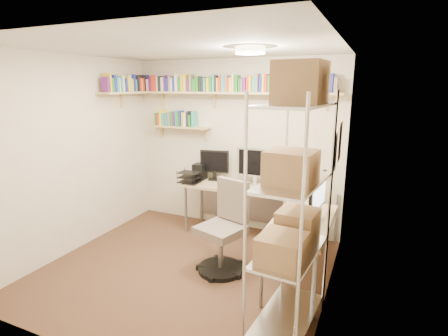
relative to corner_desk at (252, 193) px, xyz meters
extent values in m
plane|color=#402D1B|center=(-0.49, -0.97, -0.72)|extent=(3.20, 3.20, 0.00)
cube|color=beige|center=(-0.49, 0.53, 0.53)|extent=(3.20, 0.04, 2.50)
cube|color=beige|center=(-2.09, -0.97, 0.53)|extent=(0.04, 3.00, 2.50)
cube|color=beige|center=(1.11, -0.97, 0.53)|extent=(0.04, 3.00, 2.50)
cube|color=beige|center=(-0.49, -2.47, 0.53)|extent=(3.20, 0.04, 2.50)
cube|color=silver|center=(-0.49, -0.97, 1.78)|extent=(3.20, 3.00, 0.04)
cube|color=white|center=(1.10, -0.42, 0.83)|extent=(0.01, 0.30, 0.42)
cube|color=silver|center=(1.10, -0.82, 0.78)|extent=(0.01, 0.28, 0.38)
cylinder|color=#FFEAC6|center=(0.21, -0.77, 1.74)|extent=(0.30, 0.30, 0.06)
cube|color=tan|center=(-0.49, 0.40, 1.30)|extent=(3.05, 0.25, 0.03)
cube|color=tan|center=(-1.96, -0.02, 1.30)|extent=(0.25, 1.00, 0.03)
cube|color=tan|center=(-1.34, 0.43, 0.78)|extent=(0.95, 0.20, 0.02)
cube|color=tan|center=(-1.69, 0.47, 1.23)|extent=(0.03, 0.20, 0.20)
cube|color=tan|center=(-0.79, 0.47, 1.23)|extent=(0.03, 0.20, 0.20)
cube|color=tan|center=(0.11, 0.47, 1.23)|extent=(0.03, 0.20, 0.20)
cube|color=tan|center=(0.81, 0.47, 1.23)|extent=(0.03, 0.20, 0.20)
cube|color=yellow|center=(-1.95, 0.40, 1.42)|extent=(0.04, 0.12, 0.21)
cube|color=black|center=(-1.91, 0.40, 1.43)|extent=(0.02, 0.14, 0.25)
cube|color=beige|center=(-1.86, 0.40, 1.40)|extent=(0.04, 0.12, 0.18)
cube|color=#611D6F|center=(-1.81, 0.40, 1.42)|extent=(0.04, 0.12, 0.22)
cube|color=red|center=(-1.77, 0.40, 1.43)|extent=(0.02, 0.14, 0.24)
cube|color=red|center=(-1.73, 0.40, 1.42)|extent=(0.04, 0.15, 0.22)
cube|color=beige|center=(-1.68, 0.40, 1.43)|extent=(0.03, 0.12, 0.23)
cube|color=black|center=(-1.64, 0.40, 1.43)|extent=(0.04, 0.13, 0.23)
cube|color=beige|center=(-1.59, 0.40, 1.42)|extent=(0.04, 0.12, 0.21)
cube|color=#611D6F|center=(-1.55, 0.40, 1.43)|extent=(0.02, 0.12, 0.24)
cube|color=#1E269D|center=(-1.51, 0.40, 1.41)|extent=(0.04, 0.11, 0.20)
cube|color=#796F58|center=(-1.46, 0.40, 1.43)|extent=(0.03, 0.13, 0.23)
cube|color=beige|center=(-1.43, 0.40, 1.41)|extent=(0.04, 0.14, 0.20)
cube|color=#1E269D|center=(-1.38, 0.40, 1.42)|extent=(0.04, 0.14, 0.21)
cube|color=beige|center=(-1.34, 0.40, 1.44)|extent=(0.04, 0.15, 0.25)
cube|color=#267227|center=(-1.29, 0.40, 1.41)|extent=(0.03, 0.12, 0.19)
cube|color=gold|center=(-1.25, 0.40, 1.43)|extent=(0.03, 0.13, 0.24)
cube|color=gold|center=(-1.20, 0.40, 1.43)|extent=(0.04, 0.13, 0.25)
cube|color=#611D6F|center=(-1.15, 0.40, 1.41)|extent=(0.03, 0.11, 0.19)
cube|color=#796F58|center=(-1.11, 0.40, 1.44)|extent=(0.03, 0.12, 0.25)
cube|color=#267227|center=(-1.06, 0.40, 1.40)|extent=(0.04, 0.12, 0.18)
cube|color=#267227|center=(-1.02, 0.40, 1.41)|extent=(0.03, 0.14, 0.19)
cube|color=#267227|center=(-0.99, 0.40, 1.42)|extent=(0.03, 0.15, 0.22)
cube|color=black|center=(-0.95, 0.40, 1.41)|extent=(0.03, 0.12, 0.19)
cube|color=black|center=(-0.91, 0.40, 1.42)|extent=(0.03, 0.14, 0.21)
cube|color=teal|center=(-0.88, 0.40, 1.41)|extent=(0.03, 0.13, 0.19)
cube|color=yellow|center=(-0.83, 0.40, 1.41)|extent=(0.04, 0.11, 0.19)
cube|color=#267227|center=(-0.78, 0.40, 1.42)|extent=(0.03, 0.14, 0.21)
cube|color=teal|center=(-0.74, 0.40, 1.43)|extent=(0.03, 0.13, 0.24)
cube|color=black|center=(-0.70, 0.40, 1.42)|extent=(0.02, 0.12, 0.23)
cube|color=gold|center=(-0.68, 0.40, 1.41)|extent=(0.02, 0.12, 0.19)
cube|color=red|center=(-0.64, 0.40, 1.43)|extent=(0.04, 0.11, 0.23)
cube|color=teal|center=(-0.59, 0.40, 1.43)|extent=(0.04, 0.14, 0.23)
cube|color=#796F58|center=(-0.54, 0.40, 1.43)|extent=(0.03, 0.12, 0.23)
cube|color=red|center=(-0.51, 0.40, 1.40)|extent=(0.02, 0.15, 0.18)
cube|color=yellow|center=(-0.47, 0.40, 1.41)|extent=(0.04, 0.15, 0.19)
cube|color=beige|center=(-0.43, 0.40, 1.44)|extent=(0.03, 0.15, 0.25)
cube|color=#267227|center=(-0.39, 0.40, 1.43)|extent=(0.04, 0.14, 0.23)
cube|color=#267227|center=(-0.34, 0.40, 1.41)|extent=(0.02, 0.12, 0.19)
cube|color=#796F58|center=(-0.31, 0.40, 1.40)|extent=(0.02, 0.11, 0.18)
cube|color=#611D6F|center=(-0.27, 0.40, 1.41)|extent=(0.04, 0.13, 0.19)
cube|color=red|center=(-0.22, 0.40, 1.42)|extent=(0.03, 0.14, 0.22)
cube|color=yellow|center=(-0.19, 0.40, 1.42)|extent=(0.03, 0.13, 0.21)
cube|color=teal|center=(-0.14, 0.40, 1.41)|extent=(0.04, 0.11, 0.20)
cube|color=#796F58|center=(-0.09, 0.40, 1.43)|extent=(0.04, 0.14, 0.24)
cube|color=#1E269D|center=(-0.04, 0.40, 1.42)|extent=(0.03, 0.11, 0.21)
cube|color=gold|center=(0.00, 0.40, 1.42)|extent=(0.03, 0.13, 0.22)
cube|color=red|center=(0.04, 0.40, 1.43)|extent=(0.03, 0.13, 0.24)
cube|color=#267227|center=(0.08, 0.40, 1.42)|extent=(0.04, 0.13, 0.22)
cube|color=teal|center=(0.12, 0.40, 1.42)|extent=(0.03, 0.13, 0.22)
cube|color=#267227|center=(0.17, 0.40, 1.41)|extent=(0.04, 0.13, 0.20)
cube|color=beige|center=(0.22, 0.40, 1.41)|extent=(0.04, 0.13, 0.19)
cube|color=#796F58|center=(0.27, 0.40, 1.43)|extent=(0.03, 0.13, 0.24)
cube|color=red|center=(0.31, 0.40, 1.42)|extent=(0.04, 0.12, 0.22)
cube|color=teal|center=(0.36, 0.40, 1.42)|extent=(0.04, 0.14, 0.22)
cube|color=gold|center=(0.41, 0.40, 1.43)|extent=(0.04, 0.11, 0.23)
cube|color=#1E269D|center=(0.45, 0.40, 1.41)|extent=(0.02, 0.12, 0.19)
cube|color=black|center=(0.49, 0.40, 1.40)|extent=(0.03, 0.12, 0.17)
cube|color=teal|center=(0.52, 0.40, 1.43)|extent=(0.03, 0.12, 0.24)
cube|color=#267227|center=(0.55, 0.40, 1.41)|extent=(0.03, 0.13, 0.20)
cube|color=yellow|center=(0.60, 0.40, 1.43)|extent=(0.03, 0.14, 0.23)
cube|color=#611D6F|center=(0.63, 0.40, 1.43)|extent=(0.02, 0.12, 0.23)
cube|color=beige|center=(0.67, 0.40, 1.42)|extent=(0.03, 0.14, 0.21)
cube|color=#611D6F|center=(0.72, 0.40, 1.42)|extent=(0.04, 0.13, 0.22)
cube|color=#796F58|center=(0.76, 0.40, 1.41)|extent=(0.02, 0.14, 0.19)
cube|color=#611D6F|center=(0.79, 0.40, 1.43)|extent=(0.03, 0.13, 0.23)
cube|color=#611D6F|center=(0.83, 0.40, 1.41)|extent=(0.03, 0.12, 0.20)
cube|color=#1E269D|center=(0.88, 0.40, 1.43)|extent=(0.04, 0.13, 0.23)
cube|color=#796F58|center=(0.93, 0.40, 1.40)|extent=(0.04, 0.14, 0.18)
cube|color=#611D6F|center=(-1.96, -0.45, 1.41)|extent=(0.12, 0.04, 0.20)
cube|color=gold|center=(-1.96, -0.41, 1.44)|extent=(0.13, 0.03, 0.25)
cube|color=#267227|center=(-1.96, -0.36, 1.41)|extent=(0.13, 0.04, 0.19)
cube|color=#1E269D|center=(-1.96, -0.31, 1.43)|extent=(0.12, 0.04, 0.23)
cube|color=teal|center=(-1.96, -0.26, 1.41)|extent=(0.13, 0.03, 0.20)
cube|color=beige|center=(-1.96, -0.22, 1.41)|extent=(0.12, 0.03, 0.19)
cube|color=teal|center=(-1.96, -0.18, 1.42)|extent=(0.12, 0.03, 0.21)
cube|color=beige|center=(-1.96, -0.13, 1.43)|extent=(0.11, 0.04, 0.23)
cube|color=#1E269D|center=(-1.96, -0.08, 1.40)|extent=(0.13, 0.03, 0.18)
cube|color=gold|center=(-1.96, -0.04, 1.42)|extent=(0.15, 0.04, 0.21)
cube|color=beige|center=(-1.96, 0.01, 1.43)|extent=(0.14, 0.03, 0.24)
cube|color=gold|center=(-1.96, 0.05, 1.41)|extent=(0.13, 0.04, 0.19)
cube|color=#1E269D|center=(-1.96, 0.10, 1.44)|extent=(0.14, 0.03, 0.25)
cube|color=teal|center=(-1.96, 0.14, 1.40)|extent=(0.12, 0.03, 0.17)
cube|color=black|center=(-1.96, 0.19, 1.43)|extent=(0.15, 0.03, 0.24)
cube|color=red|center=(-1.96, 0.24, 1.41)|extent=(0.14, 0.03, 0.20)
cube|color=gold|center=(-1.96, 0.28, 1.40)|extent=(0.13, 0.03, 0.19)
cube|color=red|center=(-1.96, 0.31, 1.41)|extent=(0.15, 0.02, 0.20)
cube|color=black|center=(-1.96, 0.35, 1.44)|extent=(0.12, 0.04, 0.25)
cube|color=#1E269D|center=(-1.96, 0.40, 1.43)|extent=(0.14, 0.03, 0.24)
cube|color=#267227|center=(-1.75, 0.43, 0.88)|extent=(0.03, 0.13, 0.19)
cube|color=red|center=(-1.71, 0.43, 0.88)|extent=(0.04, 0.13, 0.18)
cube|color=gold|center=(-1.66, 0.43, 0.91)|extent=(0.04, 0.15, 0.25)
cube|color=teal|center=(-1.61, 0.43, 0.89)|extent=(0.04, 0.14, 0.19)
cube|color=teal|center=(-1.56, 0.43, 0.88)|extent=(0.03, 0.14, 0.18)
cube|color=#796F58|center=(-1.50, 0.43, 0.90)|extent=(0.04, 0.15, 0.22)
cube|color=#267227|center=(-1.46, 0.43, 0.90)|extent=(0.03, 0.12, 0.22)
cube|color=#611D6F|center=(-1.43, 0.43, 0.90)|extent=(0.02, 0.12, 0.22)
cube|color=teal|center=(-1.39, 0.43, 0.91)|extent=(0.02, 0.12, 0.24)
cube|color=#267227|center=(-1.35, 0.43, 0.90)|extent=(0.04, 0.15, 0.21)
cube|color=#1E269D|center=(-1.31, 0.43, 0.91)|extent=(0.02, 0.12, 0.24)
cube|color=yellow|center=(-1.26, 0.43, 0.90)|extent=(0.04, 0.11, 0.21)
cube|color=beige|center=(-1.22, 0.43, 0.90)|extent=(0.04, 0.15, 0.21)
cube|color=black|center=(-1.18, 0.43, 0.91)|extent=(0.03, 0.13, 0.23)
cube|color=#267227|center=(-1.14, 0.43, 0.88)|extent=(0.03, 0.15, 0.18)
cube|color=teal|center=(-1.09, 0.43, 0.91)|extent=(0.04, 0.12, 0.23)
cube|color=#C5B580|center=(-0.14, 0.25, -0.01)|extent=(1.88, 0.59, 0.04)
cube|color=#C5B580|center=(0.80, -0.71, -0.01)|extent=(0.59, 1.29, 0.04)
cylinder|color=gray|center=(-1.03, 0.00, -0.38)|extent=(0.04, 0.04, 0.69)
cylinder|color=gray|center=(-1.03, 0.50, -0.38)|extent=(0.04, 0.04, 0.69)
cylinder|color=gray|center=(1.05, 0.50, -0.38)|extent=(0.04, 0.04, 0.69)
cylinder|color=gray|center=(0.56, -1.30, -0.38)|extent=(0.04, 0.04, 0.69)
cylinder|color=gray|center=(1.05, -1.30, -0.38)|extent=(0.04, 0.04, 0.69)
cube|color=gray|center=(-0.14, 0.51, -0.33)|extent=(1.78, 0.02, 0.54)
cube|color=silver|center=(-0.09, 0.37, 0.34)|extent=(0.54, 0.03, 0.42)
cube|color=black|center=(-0.09, 0.35, 0.34)|extent=(0.49, 0.00, 0.36)
cube|color=black|center=(-0.73, 0.37, 0.30)|extent=(0.44, 0.03, 0.34)
cube|color=black|center=(0.94, -0.66, 0.32)|extent=(0.03, 0.57, 0.38)
cube|color=silver|center=(0.92, -0.66, 0.32)|extent=(0.00, 0.52, 0.32)
cube|color=white|center=(-0.09, 0.07, 0.02)|extent=(0.42, 0.13, 0.01)
cube|color=white|center=(0.66, -0.66, 0.02)|extent=(0.13, 0.40, 0.01)
cylinder|color=#BA360F|center=(0.66, 0.25, 0.02)|extent=(0.10, 0.10, 0.02)
cylinder|color=#BA360F|center=(0.66, 0.25, 0.17)|extent=(0.02, 0.02, 0.28)
cone|color=#BA360F|center=(0.66, 0.25, 0.33)|extent=(0.12, 0.12, 0.09)
sphere|color=#FFBF72|center=(0.66, 0.25, 0.30)|extent=(0.06, 0.06, 0.06)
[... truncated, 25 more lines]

